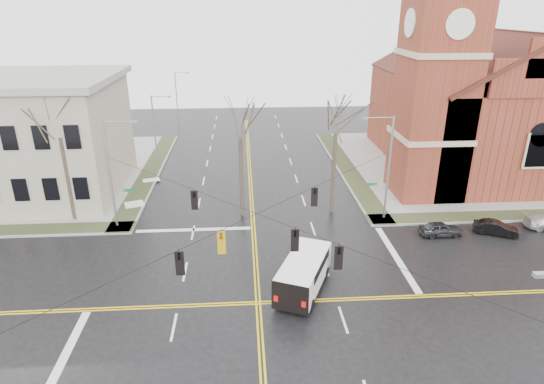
{
  "coord_description": "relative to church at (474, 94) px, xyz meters",
  "views": [
    {
      "loc": [
        -0.73,
        -23.84,
        17.28
      ],
      "look_at": [
        1.28,
        6.0,
        5.07
      ],
      "focal_mm": 30.0,
      "sensor_mm": 36.0,
      "label": 1
    }
  ],
  "objects": [
    {
      "name": "tree_ne",
      "position": [
        -17.58,
        -11.55,
        -0.61
      ],
      "size": [
        4.0,
        4.0,
        10.8
      ],
      "color": "#382E24",
      "rests_on": "ground"
    },
    {
      "name": "signal_pole_ne",
      "position": [
        -13.44,
        -13.28,
        -3.48
      ],
      "size": [
        2.75,
        0.22,
        9.0
      ],
      "color": "gray",
      "rests_on": "ground"
    },
    {
      "name": "sidewalks",
      "position": [
        -24.76,
        -24.78,
        -8.36
      ],
      "size": [
        80.0,
        80.0,
        0.17
      ],
      "color": "gray",
      "rests_on": "ground"
    },
    {
      "name": "church",
      "position": [
        0.0,
        0.0,
        0.0
      ],
      "size": [
        24.28,
        27.48,
        27.5
      ],
      "color": "brown",
      "rests_on": "ground"
    },
    {
      "name": "civic_building_a",
      "position": [
        -46.76,
        -4.78,
        -2.93
      ],
      "size": [
        18.0,
        14.0,
        11.0
      ],
      "primitive_type": "cube",
      "color": "#A0967F",
      "rests_on": "ground"
    },
    {
      "name": "tree_nw_far",
      "position": [
        -40.26,
        -11.72,
        -0.51
      ],
      "size": [
        4.0,
        4.0,
        10.94
      ],
      "color": "#382E24",
      "rests_on": "ground"
    },
    {
      "name": "traffic_signals",
      "position": [
        -24.76,
        -25.45,
        -2.98
      ],
      "size": [
        8.21,
        8.26,
        1.3
      ],
      "color": "black",
      "rests_on": "ground"
    },
    {
      "name": "road_markings",
      "position": [
        -24.76,
        -24.78,
        -8.43
      ],
      "size": [
        100.0,
        100.0,
        0.01
      ],
      "color": "gold",
      "rests_on": "ground"
    },
    {
      "name": "streetlight_north_b",
      "position": [
        -35.42,
        23.22,
        -3.97
      ],
      "size": [
        2.3,
        0.2,
        8.0
      ],
      "color": "gray",
      "rests_on": "ground"
    },
    {
      "name": "signal_pole_nw",
      "position": [
        -36.09,
        -13.28,
        -3.48
      ],
      "size": [
        2.75,
        0.22,
        9.0
      ],
      "color": "gray",
      "rests_on": "ground"
    },
    {
      "name": "parked_car_a",
      "position": [
        -9.61,
        -16.64,
        -7.85
      ],
      "size": [
        3.42,
        1.4,
        1.16
      ],
      "primitive_type": "imported",
      "rotation": [
        0.0,
        0.0,
        1.58
      ],
      "color": "black",
      "rests_on": "ground"
    },
    {
      "name": "ground",
      "position": [
        -24.76,
        -24.78,
        -8.43
      ],
      "size": [
        120.0,
        120.0,
        0.0
      ],
      "primitive_type": "plane",
      "color": "black",
      "rests_on": "ground"
    },
    {
      "name": "streetlight_north_a",
      "position": [
        -35.42,
        3.22,
        -3.97
      ],
      "size": [
        2.3,
        0.2,
        8.0
      ],
      "color": "gray",
      "rests_on": "ground"
    },
    {
      "name": "parked_car_b",
      "position": [
        -5.02,
        -16.73,
        -7.87
      ],
      "size": [
        3.6,
        2.48,
        1.12
      ],
      "primitive_type": "imported",
      "rotation": [
        0.0,
        0.0,
        1.15
      ],
      "color": "black",
      "rests_on": "ground"
    },
    {
      "name": "span_wires",
      "position": [
        -24.76,
        -24.78,
        -2.23
      ],
      "size": [
        23.02,
        23.02,
        0.03
      ],
      "color": "black",
      "rests_on": "ground"
    },
    {
      "name": "cargo_van",
      "position": [
        -21.65,
        -23.33,
        -7.09
      ],
      "size": [
        4.5,
        6.36,
        2.27
      ],
      "rotation": [
        0.0,
        0.0,
        -0.41
      ],
      "color": "white",
      "rests_on": "ground"
    },
    {
      "name": "tree_nw_near",
      "position": [
        -25.67,
        -11.78,
        -0.72
      ],
      "size": [
        4.0,
        4.0,
        10.64
      ],
      "color": "#382E24",
      "rests_on": "ground"
    }
  ]
}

